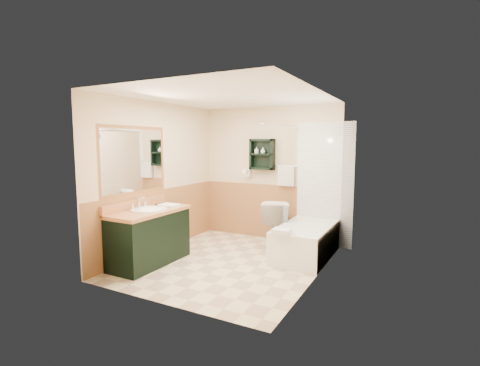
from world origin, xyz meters
name	(u,v)px	position (x,y,z in m)	size (l,w,h in m)	color
floor	(229,262)	(0.00, 0.00, 0.00)	(3.00, 3.00, 0.00)	beige
back_wall	(270,173)	(0.00, 1.52, 1.20)	(2.60, 0.04, 2.40)	#F6E4C1
left_wall	(157,177)	(-1.32, 0.00, 1.20)	(0.04, 3.00, 2.40)	#F6E4C1
right_wall	(319,187)	(1.32, 0.00, 1.20)	(0.04, 3.00, 2.40)	#F6E4C1
ceiling	(228,95)	(0.00, 0.00, 2.42)	(2.60, 3.00, 0.04)	white
wainscot_left	(160,220)	(-1.29, 0.00, 0.50)	(2.98, 2.98, 1.00)	#C0824E
wainscot_back	(268,211)	(0.00, 1.49, 0.50)	(2.58, 2.58, 1.00)	#C0824E
mirror_frame	(134,160)	(-1.27, -0.55, 1.50)	(1.30, 1.30, 1.00)	olive
mirror_glass	(134,160)	(-1.27, -0.55, 1.50)	(1.20, 1.20, 0.90)	white
tile_right	(330,191)	(1.28, 0.75, 1.05)	(1.50, 1.50, 2.10)	white
tile_back	(325,185)	(1.03, 1.48, 1.05)	(0.95, 0.95, 2.10)	white
tile_accent	(331,133)	(1.27, 0.75, 1.90)	(1.50, 1.50, 0.10)	#13452A
wall_shelf	(262,154)	(-0.10, 1.41, 1.55)	(0.45, 0.15, 0.55)	black
hair_dryer	(248,173)	(-0.40, 1.43, 1.20)	(0.10, 0.24, 0.18)	white
towel_bar	(286,166)	(0.35, 1.45, 1.35)	(0.40, 0.06, 0.40)	white
curtain_rod	(282,127)	(0.53, 0.75, 2.00)	(0.03, 0.03, 1.60)	silver
shower_curtain	(286,181)	(0.53, 0.92, 1.15)	(1.05, 1.05, 1.70)	beige
vanity	(149,237)	(-0.99, -0.57, 0.40)	(0.59, 1.25, 0.79)	black
bathtub	(307,240)	(0.93, 0.85, 0.24)	(0.73, 1.50, 0.49)	white
toilet	(277,222)	(0.29, 1.17, 0.39)	(0.45, 0.80, 0.79)	white
counter_towel	(169,205)	(-0.89, -0.24, 0.81)	(0.28, 0.22, 0.04)	white
vanity_book	(160,198)	(-1.16, -0.14, 0.90)	(0.16, 0.02, 0.21)	black
tub_towel	(282,231)	(0.77, 0.15, 0.52)	(0.25, 0.21, 0.07)	white
soap_bottle_a	(257,152)	(-0.21, 1.40, 1.59)	(0.05, 0.12, 0.05)	white
soap_bottle_b	(263,151)	(-0.08, 1.40, 1.61)	(0.08, 0.11, 0.08)	white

